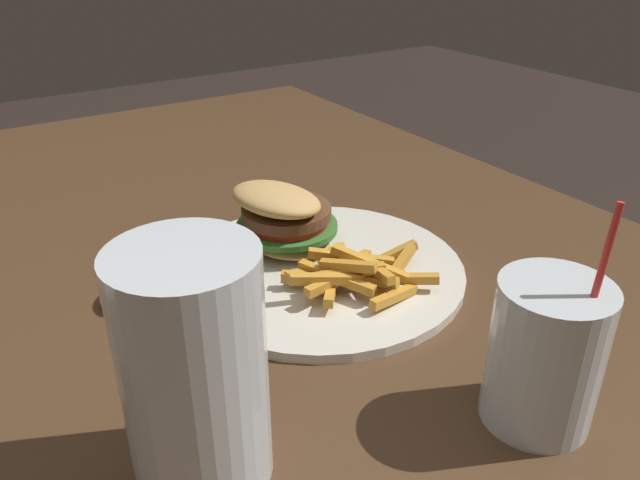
{
  "coord_description": "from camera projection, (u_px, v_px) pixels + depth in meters",
  "views": [
    {
      "loc": [
        -0.42,
        0.1,
        1.06
      ],
      "look_at": [
        0.06,
        -0.21,
        0.77
      ],
      "focal_mm": 35.0,
      "sensor_mm": 36.0,
      "label": 1
    }
  ],
  "objects": [
    {
      "name": "dining_table",
      "position": [
        162.0,
        464.0,
        0.57
      ],
      "size": [
        1.57,
        1.21,
        0.73
      ],
      "color": "#4C331E",
      "rests_on": "ground_plane"
    },
    {
      "name": "spoon",
      "position": [
        129.0,
        290.0,
        0.62
      ],
      "size": [
        0.17,
        0.14,
        0.02
      ],
      "rotation": [
        0.0,
        0.0,
        2.49
      ],
      "color": "silver",
      "rests_on": "dining_table"
    },
    {
      "name": "juice_glass",
      "position": [
        544.0,
        357.0,
        0.45
      ],
      "size": [
        0.08,
        0.08,
        0.18
      ],
      "color": "silver",
      "rests_on": "dining_table"
    },
    {
      "name": "beer_glass",
      "position": [
        200.0,
        374.0,
        0.39
      ],
      "size": [
        0.09,
        0.09,
        0.17
      ],
      "color": "silver",
      "rests_on": "dining_table"
    },
    {
      "name": "meal_plate_near",
      "position": [
        307.0,
        248.0,
        0.66
      ],
      "size": [
        0.3,
        0.3,
        0.09
      ],
      "color": "silver",
      "rests_on": "dining_table"
    }
  ]
}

